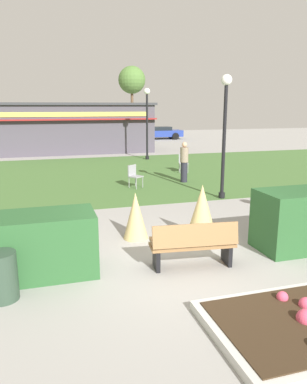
% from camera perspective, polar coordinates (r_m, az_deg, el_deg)
% --- Properties ---
extents(ground_plane, '(80.00, 80.00, 0.00)m').
position_cam_1_polar(ground_plane, '(7.76, 3.49, -10.90)').
color(ground_plane, '#999691').
extents(lawn_patch, '(36.00, 12.00, 0.01)m').
position_cam_1_polar(lawn_patch, '(17.66, -8.30, 2.67)').
color(lawn_patch, '#446B33').
rests_on(lawn_patch, ground_plane).
extents(park_bench, '(1.75, 0.71, 0.95)m').
position_cam_1_polar(park_bench, '(7.45, 6.13, -8.01)').
color(park_bench, olive).
rests_on(park_bench, ground_plane).
extents(hedge_left, '(2.20, 1.10, 1.19)m').
position_cam_1_polar(hedge_left, '(7.39, -17.49, -7.77)').
color(hedge_left, '#28562B').
rests_on(hedge_left, ground_plane).
extents(hedge_right, '(1.92, 1.10, 1.34)m').
position_cam_1_polar(hedge_right, '(8.95, 21.56, -3.97)').
color(hedge_right, '#28562B').
rests_on(hedge_right, ground_plane).
extents(ornamental_grass_behind_left, '(0.78, 0.78, 1.35)m').
position_cam_1_polar(ornamental_grass_behind_left, '(8.91, 7.41, -3.16)').
color(ornamental_grass_behind_left, tan).
rests_on(ornamental_grass_behind_left, ground_plane).
extents(ornamental_grass_behind_right, '(0.60, 0.60, 1.14)m').
position_cam_1_polar(ornamental_grass_behind_right, '(8.97, -2.77, -3.65)').
color(ornamental_grass_behind_right, tan).
rests_on(ornamental_grass_behind_right, ground_plane).
extents(lamppost_mid, '(0.36, 0.36, 4.15)m').
position_cam_1_polar(lamppost_mid, '(12.87, 10.87, 10.46)').
color(lamppost_mid, black).
rests_on(lamppost_mid, ground_plane).
extents(lamppost_far, '(0.36, 0.36, 4.15)m').
position_cam_1_polar(lamppost_far, '(22.31, -1.00, 11.69)').
color(lamppost_far, black).
rests_on(lamppost_far, ground_plane).
extents(trash_bin, '(0.52, 0.52, 0.82)m').
position_cam_1_polar(trash_bin, '(6.75, -22.27, -11.89)').
color(trash_bin, '#2D4233').
rests_on(trash_bin, ground_plane).
extents(food_kiosk, '(10.62, 4.39, 3.36)m').
position_cam_1_polar(food_kiosk, '(26.62, -11.90, 9.64)').
color(food_kiosk, '#47424C').
rests_on(food_kiosk, ground_plane).
extents(cafe_chair_east, '(0.54, 0.54, 0.89)m').
position_cam_1_polar(cafe_chair_east, '(18.10, 4.61, 4.70)').
color(cafe_chair_east, gray).
rests_on(cafe_chair_east, ground_plane).
extents(cafe_chair_center, '(0.61, 0.61, 0.89)m').
position_cam_1_polar(cafe_chair_center, '(14.63, -2.99, 2.73)').
color(cafe_chair_center, gray).
rests_on(cafe_chair_center, ground_plane).
extents(person_strolling, '(0.34, 0.34, 1.69)m').
position_cam_1_polar(person_strolling, '(15.67, 4.72, 4.63)').
color(person_strolling, '#23232D').
rests_on(person_strolling, ground_plane).
extents(parked_car_west_slot, '(4.24, 2.13, 1.20)m').
position_cam_1_polar(parked_car_west_slot, '(34.81, -16.63, 8.40)').
color(parked_car_west_slot, '#B7BABF').
rests_on(parked_car_west_slot, ground_plane).
extents(parked_car_center_slot, '(4.20, 2.07, 1.20)m').
position_cam_1_polar(parked_car_center_slot, '(35.15, -8.66, 8.83)').
color(parked_car_center_slot, black).
rests_on(parked_car_center_slot, ground_plane).
extents(parked_car_east_slot, '(4.31, 2.26, 1.20)m').
position_cam_1_polar(parked_car_east_slot, '(36.50, 0.95, 9.13)').
color(parked_car_east_slot, navy).
rests_on(parked_car_east_slot, ground_plane).
extents(tree_left_bg, '(2.80, 2.80, 7.17)m').
position_cam_1_polar(tree_left_bg, '(40.20, -3.34, 16.70)').
color(tree_left_bg, brown).
rests_on(tree_left_bg, ground_plane).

